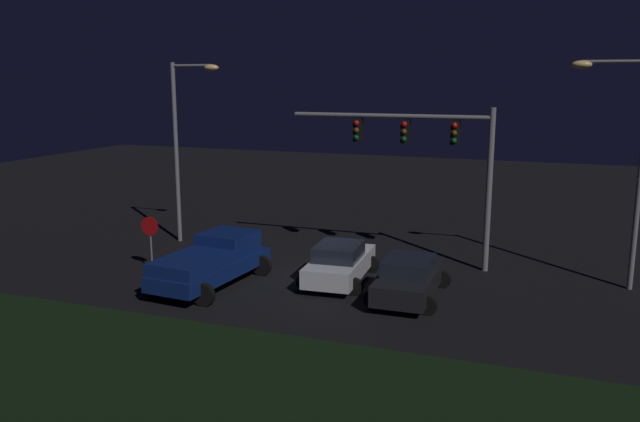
# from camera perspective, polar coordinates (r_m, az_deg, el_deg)

# --- Properties ---
(ground_plane) EXTENTS (80.00, 80.00, 0.00)m
(ground_plane) POSITION_cam_1_polar(r_m,az_deg,el_deg) (25.45, 1.12, -5.86)
(ground_plane) COLOR black
(grass_median) EXTENTS (23.99, 7.16, 0.10)m
(grass_median) POSITION_cam_1_polar(r_m,az_deg,el_deg) (17.24, -9.94, -14.68)
(grass_median) COLOR black
(grass_median) RESTS_ON ground_plane
(pickup_truck) EXTENTS (3.18, 5.55, 1.80)m
(pickup_truck) POSITION_cam_1_polar(r_m,az_deg,el_deg) (24.71, -9.30, -4.14)
(pickup_truck) COLOR navy
(pickup_truck) RESTS_ON ground_plane
(car_sedan) EXTENTS (2.67, 4.51, 1.51)m
(car_sedan) POSITION_cam_1_polar(r_m,az_deg,el_deg) (24.84, 1.74, -4.52)
(car_sedan) COLOR silver
(car_sedan) RESTS_ON ground_plane
(car_sedan_far) EXTENTS (2.53, 4.43, 1.51)m
(car_sedan_far) POSITION_cam_1_polar(r_m,az_deg,el_deg) (23.20, 7.80, -5.80)
(car_sedan_far) COLOR black
(car_sedan_far) RESTS_ON ground_plane
(traffic_signal_gantry) EXTENTS (8.32, 0.56, 6.50)m
(traffic_signal_gantry) POSITION_cam_1_polar(r_m,az_deg,el_deg) (26.60, 9.44, 5.54)
(traffic_signal_gantry) COLOR slate
(traffic_signal_gantry) RESTS_ON ground_plane
(street_lamp_left) EXTENTS (2.45, 0.44, 8.30)m
(street_lamp_left) POSITION_cam_1_polar(r_m,az_deg,el_deg) (30.74, -11.78, 6.81)
(street_lamp_left) COLOR slate
(street_lamp_left) RESTS_ON ground_plane
(street_lamp_right) EXTENTS (2.68, 0.44, 8.33)m
(street_lamp_right) POSITION_cam_1_polar(r_m,az_deg,el_deg) (25.67, 25.21, 5.13)
(street_lamp_right) COLOR slate
(street_lamp_right) RESTS_ON ground_plane
(stop_sign) EXTENTS (0.76, 0.08, 2.23)m
(stop_sign) POSITION_cam_1_polar(r_m,az_deg,el_deg) (26.79, -14.60, -1.89)
(stop_sign) COLOR slate
(stop_sign) RESTS_ON ground_plane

